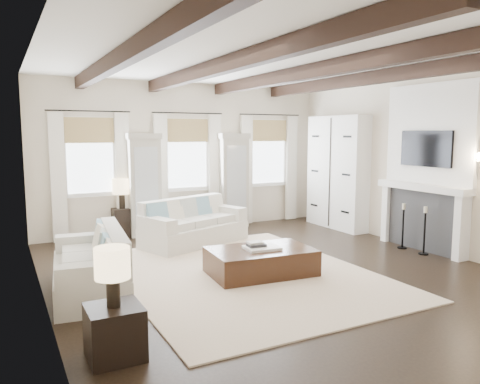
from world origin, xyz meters
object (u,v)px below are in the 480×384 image
sofa_back (192,226)px  side_table_back (122,222)px  ottoman (261,262)px  sofa_left (94,267)px  side_table_front (115,332)px

sofa_back → side_table_back: bearing=129.9°
ottoman → side_table_back: side_table_back is taller
ottoman → side_table_back: size_ratio=2.58×
sofa_left → side_table_front: 2.03m
sofa_back → ottoman: size_ratio=1.46×
sofa_back → side_table_back: (-1.04, 1.25, -0.06)m
sofa_back → sofa_left: size_ratio=1.09×
sofa_back → ottoman: bearing=-85.6°
ottoman → side_table_front: 3.02m
side_table_back → sofa_left: bearing=-109.7°
sofa_back → side_table_front: bearing=-120.8°
sofa_left → side_table_front: bearing=-95.0°
ottoman → sofa_back: bearing=99.3°
side_table_back → ottoman: bearing=-71.1°
sofa_left → side_table_back: size_ratio=3.46×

